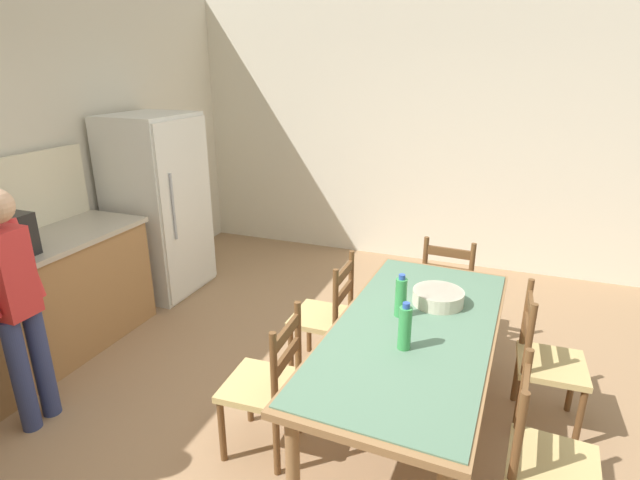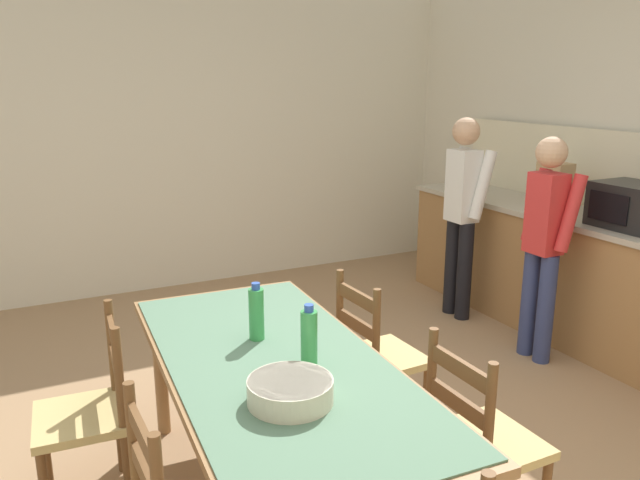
# 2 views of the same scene
# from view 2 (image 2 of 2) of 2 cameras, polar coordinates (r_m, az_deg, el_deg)

# --- Properties ---
(ground_plane) EXTENTS (8.32, 8.32, 0.00)m
(ground_plane) POSITION_cam_2_polar(r_m,az_deg,el_deg) (3.45, 4.08, -19.18)
(ground_plane) COLOR #9E7A56
(wall_left) EXTENTS (0.12, 5.20, 2.90)m
(wall_left) POSITION_cam_2_polar(r_m,az_deg,el_deg) (5.93, -11.97, 9.79)
(wall_left) COLOR beige
(wall_left) RESTS_ON ground
(kitchen_counter) EXTENTS (3.28, 0.66, 0.94)m
(kitchen_counter) POSITION_cam_2_polar(r_m,az_deg,el_deg) (5.07, 22.41, -3.09)
(kitchen_counter) COLOR #9E7042
(kitchen_counter) RESTS_ON ground
(counter_splashback) EXTENTS (3.24, 0.03, 0.60)m
(counter_splashback) POSITION_cam_2_polar(r_m,az_deg,el_deg) (5.14, 25.57, 5.61)
(counter_splashback) COLOR beige
(counter_splashback) RESTS_ON kitchen_counter
(microwave) EXTENTS (0.50, 0.39, 0.30)m
(microwave) POSITION_cam_2_polar(r_m,az_deg,el_deg) (4.65, 26.83, 2.77)
(microwave) COLOR black
(microwave) RESTS_ON kitchen_counter
(paper_bag) EXTENTS (0.24, 0.16, 0.36)m
(paper_bag) POSITION_cam_2_polar(r_m,az_deg,el_deg) (5.08, 20.61, 4.64)
(paper_bag) COLOR tan
(paper_bag) RESTS_ON kitchen_counter
(dining_table) EXTENTS (2.04, 0.99, 0.76)m
(dining_table) POSITION_cam_2_polar(r_m,az_deg,el_deg) (2.73, -4.05, -12.42)
(dining_table) COLOR olive
(dining_table) RESTS_ON ground
(bottle_near_centre) EXTENTS (0.07, 0.07, 0.27)m
(bottle_near_centre) POSITION_cam_2_polar(r_m,az_deg,el_deg) (2.86, -5.83, -6.68)
(bottle_near_centre) COLOR green
(bottle_near_centre) RESTS_ON dining_table
(bottle_off_centre) EXTENTS (0.07, 0.07, 0.27)m
(bottle_off_centre) POSITION_cam_2_polar(r_m,az_deg,el_deg) (2.59, -1.01, -8.93)
(bottle_off_centre) COLOR green
(bottle_off_centre) RESTS_ON dining_table
(serving_bowl) EXTENTS (0.32, 0.32, 0.09)m
(serving_bowl) POSITION_cam_2_polar(r_m,az_deg,el_deg) (2.36, -2.74, -13.49)
(serving_bowl) COLOR beige
(serving_bowl) RESTS_ON dining_table
(chair_side_near_left) EXTENTS (0.44, 0.43, 0.91)m
(chair_side_near_left) POSITION_cam_2_polar(r_m,az_deg,el_deg) (3.12, -20.35, -14.68)
(chair_side_near_left) COLOR brown
(chair_side_near_left) RESTS_ON ground
(chair_side_far_left) EXTENTS (0.44, 0.42, 0.91)m
(chair_side_far_left) POSITION_cam_2_polar(r_m,az_deg,el_deg) (3.48, 5.23, -10.59)
(chair_side_far_left) COLOR brown
(chair_side_far_left) RESTS_ON ground
(chair_side_far_right) EXTENTS (0.42, 0.40, 0.91)m
(chair_side_far_right) POSITION_cam_2_polar(r_m,az_deg,el_deg) (2.82, 14.46, -17.45)
(chair_side_far_right) COLOR brown
(chair_side_far_right) RESTS_ON ground
(person_at_sink) EXTENTS (0.41, 0.28, 1.62)m
(person_at_sink) POSITION_cam_2_polar(r_m,az_deg,el_deg) (5.11, 12.90, 2.90)
(person_at_sink) COLOR black
(person_at_sink) RESTS_ON ground
(person_at_counter) EXTENTS (0.39, 0.27, 1.55)m
(person_at_counter) POSITION_cam_2_polar(r_m,az_deg,el_deg) (4.47, 19.84, 0.19)
(person_at_counter) COLOR navy
(person_at_counter) RESTS_ON ground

